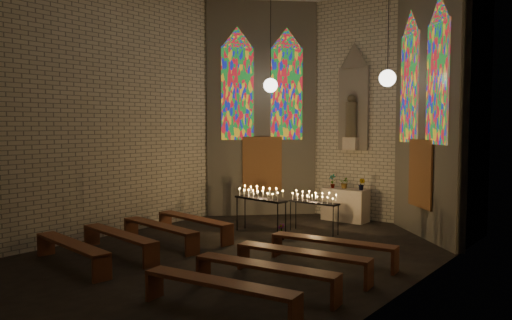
# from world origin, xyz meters

# --- Properties ---
(floor) EXTENTS (12.00, 12.00, 0.00)m
(floor) POSITION_xyz_m (0.00, 0.00, 0.00)
(floor) COLOR black
(floor) RESTS_ON ground
(room) EXTENTS (8.22, 12.43, 7.00)m
(room) POSITION_xyz_m (-0.00, 3.37, 3.72)
(room) COLOR beige
(room) RESTS_ON ground
(altar) EXTENTS (1.40, 0.60, 1.00)m
(altar) POSITION_xyz_m (0.00, 5.45, 0.50)
(altar) COLOR beige
(altar) RESTS_ON ground
(flower_vase_left) EXTENTS (0.26, 0.19, 0.45)m
(flower_vase_left) POSITION_xyz_m (-0.42, 5.39, 1.22)
(flower_vase_left) COLOR #4C723F
(flower_vase_left) RESTS_ON altar
(flower_vase_center) EXTENTS (0.33, 0.29, 0.36)m
(flower_vase_center) POSITION_xyz_m (-0.08, 5.54, 1.18)
(flower_vase_center) COLOR #4C723F
(flower_vase_center) RESTS_ON altar
(flower_vase_right) EXTENTS (0.22, 0.18, 0.38)m
(flower_vase_right) POSITION_xyz_m (0.55, 5.45, 1.19)
(flower_vase_right) COLOR #4C723F
(flower_vase_right) RESTS_ON altar
(aisle_flower_pot) EXTENTS (0.27, 0.27, 0.41)m
(aisle_flower_pot) POSITION_xyz_m (-0.10, 2.14, 0.21)
(aisle_flower_pot) COLOR #4C723F
(aisle_flower_pot) RESTS_ON ground
(votive_stand_left) EXTENTS (1.70, 0.59, 1.22)m
(votive_stand_left) POSITION_xyz_m (-0.96, 2.38, 1.05)
(votive_stand_left) COLOR black
(votive_stand_left) RESTS_ON ground
(votive_stand_right) EXTENTS (1.46, 0.35, 1.07)m
(votive_stand_right) POSITION_xyz_m (0.13, 3.38, 0.92)
(votive_stand_right) COLOR black
(votive_stand_right) RESTS_ON ground
(pew_left_0) EXTENTS (2.78, 0.75, 0.53)m
(pew_left_0) POSITION_xyz_m (-2.09, 0.94, 0.43)
(pew_left_0) COLOR #582A19
(pew_left_0) RESTS_ON ground
(pew_right_0) EXTENTS (2.78, 0.75, 0.53)m
(pew_right_0) POSITION_xyz_m (2.09, 0.94, 0.43)
(pew_right_0) COLOR #582A19
(pew_right_0) RESTS_ON ground
(pew_left_1) EXTENTS (2.78, 0.75, 0.53)m
(pew_left_1) POSITION_xyz_m (-2.09, -0.26, 0.43)
(pew_left_1) COLOR #582A19
(pew_left_1) RESTS_ON ground
(pew_right_1) EXTENTS (2.78, 0.75, 0.53)m
(pew_right_1) POSITION_xyz_m (2.09, -0.26, 0.43)
(pew_right_1) COLOR #582A19
(pew_right_1) RESTS_ON ground
(pew_left_2) EXTENTS (2.78, 0.75, 0.53)m
(pew_left_2) POSITION_xyz_m (-2.09, -1.46, 0.43)
(pew_left_2) COLOR #582A19
(pew_left_2) RESTS_ON ground
(pew_right_2) EXTENTS (2.78, 0.75, 0.53)m
(pew_right_2) POSITION_xyz_m (2.09, -1.46, 0.43)
(pew_right_2) COLOR #582A19
(pew_right_2) RESTS_ON ground
(pew_left_3) EXTENTS (2.78, 0.75, 0.53)m
(pew_left_3) POSITION_xyz_m (-2.09, -2.66, 0.43)
(pew_left_3) COLOR #582A19
(pew_left_3) RESTS_ON ground
(pew_right_3) EXTENTS (2.78, 0.75, 0.53)m
(pew_right_3) POSITION_xyz_m (2.09, -2.66, 0.43)
(pew_right_3) COLOR #582A19
(pew_right_3) RESTS_ON ground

